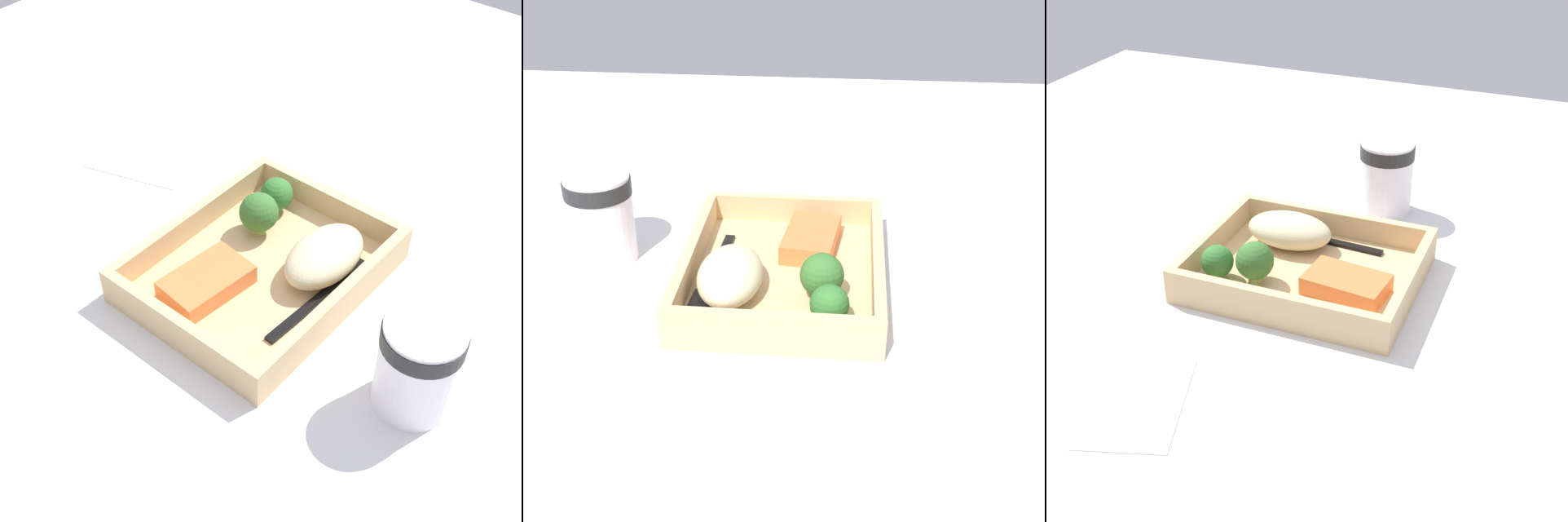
{
  "view_description": "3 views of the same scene",
  "coord_description": "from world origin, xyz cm",
  "views": [
    {
      "loc": [
        -44.13,
        -36.72,
        57.8
      ],
      "look_at": [
        0.0,
        0.0,
        2.7
      ],
      "focal_mm": 50.0,
      "sensor_mm": 36.0,
      "label": 1
    },
    {
      "loc": [
        68.72,
        6.47,
        43.03
      ],
      "look_at": [
        0.0,
        0.0,
        2.7
      ],
      "focal_mm": 50.0,
      "sensor_mm": 36.0,
      "label": 2
    },
    {
      "loc": [
        -27.83,
        69.98,
        48.75
      ],
      "look_at": [
        0.0,
        0.0,
        2.7
      ],
      "focal_mm": 50.0,
      "sensor_mm": 36.0,
      "label": 3
    }
  ],
  "objects": [
    {
      "name": "receipt_slip",
      "position": [
        7.36,
        26.56,
        0.12
      ],
      "size": [
        12.83,
        15.65,
        0.24
      ],
      "primitive_type": "cube",
      "rotation": [
        0.0,
        0.0,
        0.31
      ],
      "color": "white",
      "rests_on": "ground_plane"
    },
    {
      "name": "takeout_tray",
      "position": [
        0.0,
        0.0,
        0.6
      ],
      "size": [
        27.06,
        21.73,
        1.2
      ],
      "primitive_type": "cube",
      "color": "#D3B17D",
      "rests_on": "ground_plane"
    },
    {
      "name": "mashed_potatoes",
      "position": [
        4.55,
        -5.26,
        3.33
      ],
      "size": [
        11.24,
        6.84,
        4.27
      ],
      "primitive_type": "ellipsoid",
      "color": "beige",
      "rests_on": "takeout_tray"
    },
    {
      "name": "salmon_fillet",
      "position": [
        -5.95,
        2.63,
        2.34
      ],
      "size": [
        10.08,
        6.84,
        2.28
      ],
      "primitive_type": "cube",
      "rotation": [
        0.0,
        0.0,
        -0.11
      ],
      "color": "orange",
      "rests_on": "takeout_tray"
    },
    {
      "name": "fork",
      "position": [
        1.55,
        -7.7,
        1.42
      ],
      "size": [
        15.87,
        2.58,
        0.44
      ],
      "color": "black",
      "rests_on": "takeout_tray"
    },
    {
      "name": "broccoli_floret_2",
      "position": [
        4.93,
        4.38,
        4.03
      ],
      "size": [
        4.61,
        4.61,
        5.24
      ],
      "color": "#8BA75C",
      "rests_on": "takeout_tray"
    },
    {
      "name": "tray_rim",
      "position": [
        0.0,
        0.0,
        2.83
      ],
      "size": [
        27.06,
        21.73,
        3.26
      ],
      "color": "#D3B17D",
      "rests_on": "takeout_tray"
    },
    {
      "name": "ground_plane",
      "position": [
        0.0,
        0.0,
        -1.0
      ],
      "size": [
        160.0,
        160.0,
        2.0
      ],
      "primitive_type": "cube",
      "color": "silver"
    },
    {
      "name": "paper_cup",
      "position": [
        -3.5,
        -21.46,
        5.87
      ],
      "size": [
        7.67,
        7.67,
        10.5
      ],
      "color": "white",
      "rests_on": "ground_plane"
    },
    {
      "name": "broccoli_floret_1",
      "position": [
        9.42,
        5.36,
        3.52
      ],
      "size": [
        3.94,
        3.94,
        4.37
      ],
      "color": "#8AA766",
      "rests_on": "takeout_tray"
    }
  ]
}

